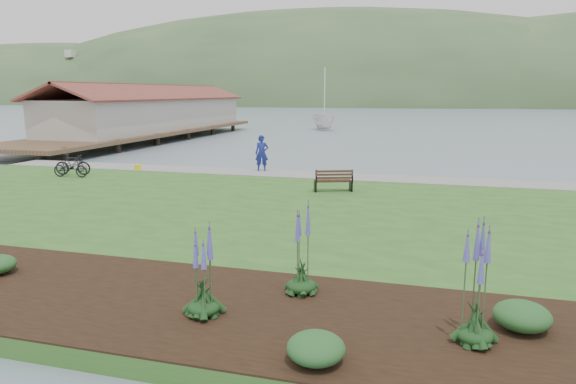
% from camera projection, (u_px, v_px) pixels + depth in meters
% --- Properties ---
extents(ground, '(600.00, 600.00, 0.00)m').
position_uv_depth(ground, '(245.00, 211.00, 20.38)').
color(ground, slate).
rests_on(ground, ground).
extents(lawn, '(34.00, 20.00, 0.40)m').
position_uv_depth(lawn, '(225.00, 217.00, 18.45)').
color(lawn, '#2D5D21').
rests_on(lawn, ground).
extents(shoreline_path, '(34.00, 2.20, 0.03)m').
position_uv_depth(shoreline_path, '(291.00, 174.00, 26.81)').
color(shoreline_path, gray).
rests_on(shoreline_path, lawn).
extents(garden_bed, '(24.00, 4.40, 0.04)m').
position_uv_depth(garden_bed, '(214.00, 306.00, 10.24)').
color(garden_bed, black).
rests_on(garden_bed, lawn).
extents(far_hillside, '(580.00, 80.00, 38.00)m').
position_uv_depth(far_hillside, '(474.00, 106.00, 175.63)').
color(far_hillside, '#3A5932').
rests_on(far_hillside, ground).
extents(pier_pavilion, '(8.00, 36.00, 5.40)m').
position_uv_depth(pier_pavilion, '(153.00, 112.00, 51.20)').
color(pier_pavilion, '#4C3826').
rests_on(pier_pavilion, ground).
extents(park_bench, '(1.74, 1.17, 1.00)m').
position_uv_depth(park_bench, '(334.00, 180.00, 22.10)').
color(park_bench, '#301E12').
rests_on(park_bench, lawn).
extents(person, '(0.97, 0.81, 2.30)m').
position_uv_depth(person, '(262.00, 150.00, 27.65)').
color(person, navy).
rests_on(person, lawn).
extents(bicycle_a, '(0.80, 1.91, 0.97)m').
position_uv_depth(bicycle_a, '(70.00, 168.00, 25.88)').
color(bicycle_a, black).
rests_on(bicycle_a, lawn).
extents(bicycle_b, '(0.96, 1.90, 1.10)m').
position_uv_depth(bicycle_b, '(73.00, 164.00, 26.55)').
color(bicycle_b, black).
rests_on(bicycle_b, lawn).
extents(sailboat, '(12.93, 12.97, 24.29)m').
position_uv_depth(sailboat, '(324.00, 130.00, 63.76)').
color(sailboat, silver).
rests_on(sailboat, ground).
extents(pannier, '(0.29, 0.36, 0.34)m').
position_uv_depth(pannier, '(138.00, 167.00, 28.12)').
color(pannier, yellow).
rests_on(pannier, lawn).
extents(echium_0, '(0.62, 0.62, 1.93)m').
position_uv_depth(echium_0, '(203.00, 274.00, 9.64)').
color(echium_0, '#123214').
rests_on(echium_0, garden_bed).
extents(echium_1, '(0.62, 0.62, 2.18)m').
position_uv_depth(echium_1, '(301.00, 255.00, 10.72)').
color(echium_1, '#123214').
rests_on(echium_1, garden_bed).
extents(echium_2, '(0.62, 0.62, 2.29)m').
position_uv_depth(echium_2, '(478.00, 288.00, 8.51)').
color(echium_2, '#123214').
rests_on(echium_2, garden_bed).
extents(shrub_1, '(0.94, 0.94, 0.47)m').
position_uv_depth(shrub_1, '(316.00, 348.00, 8.05)').
color(shrub_1, '#1E4C21').
rests_on(shrub_1, garden_bed).
extents(shrub_2, '(1.01, 1.01, 0.50)m').
position_uv_depth(shrub_2, '(522.00, 316.00, 9.16)').
color(shrub_2, '#1E4C21').
rests_on(shrub_2, garden_bed).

